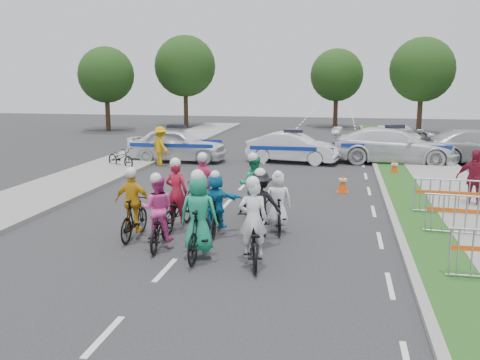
% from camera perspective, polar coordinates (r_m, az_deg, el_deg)
% --- Properties ---
extents(ground, '(90.00, 90.00, 0.00)m').
position_cam_1_polar(ground, '(11.56, -7.97, -9.50)').
color(ground, '#28282B').
rests_on(ground, ground).
extents(curb_right, '(0.20, 60.00, 0.12)m').
position_cam_1_polar(curb_right, '(15.82, 16.06, -4.00)').
color(curb_right, gray).
rests_on(curb_right, ground).
extents(grass_strip, '(1.20, 60.00, 0.11)m').
position_cam_1_polar(grass_strip, '(15.91, 18.58, -4.08)').
color(grass_strip, '#1C4B18').
rests_on(grass_strip, ground).
extents(sidewalk_left, '(3.00, 60.00, 0.13)m').
position_cam_1_polar(sidewalk_left, '(18.69, -22.10, -2.11)').
color(sidewalk_left, gray).
rests_on(sidewalk_left, ground).
extents(rider_0, '(1.05, 2.02, 1.97)m').
position_cam_1_polar(rider_0, '(11.64, 1.42, -5.89)').
color(rider_0, black).
rests_on(rider_0, ground).
extents(rider_1, '(0.86, 1.94, 2.04)m').
position_cam_1_polar(rider_1, '(12.00, -4.37, -4.71)').
color(rider_1, black).
rests_on(rider_1, ground).
extents(rider_2, '(0.85, 1.86, 1.83)m').
position_cam_1_polar(rider_2, '(12.88, -8.71, -4.21)').
color(rider_2, black).
rests_on(rider_2, ground).
extents(rider_3, '(0.93, 1.76, 1.85)m').
position_cam_1_polar(rider_3, '(13.68, -11.27, -3.28)').
color(rider_3, black).
rests_on(rider_3, ground).
extents(rider_4, '(1.10, 1.89, 1.87)m').
position_cam_1_polar(rider_4, '(13.18, 2.17, -3.54)').
color(rider_4, black).
rests_on(rider_4, ground).
extents(rider_5, '(1.38, 1.64, 1.69)m').
position_cam_1_polar(rider_5, '(13.83, -2.58, -2.88)').
color(rider_5, black).
rests_on(rider_5, ground).
extents(rider_6, '(0.87, 1.97, 1.95)m').
position_cam_1_polar(rider_6, '(14.40, -6.72, -2.71)').
color(rider_6, black).
rests_on(rider_6, ground).
extents(rider_7, '(0.77, 1.63, 1.66)m').
position_cam_1_polar(rider_7, '(14.05, 4.08, -2.96)').
color(rider_7, black).
rests_on(rider_7, ground).
extents(rider_8, '(0.86, 1.96, 1.95)m').
position_cam_1_polar(rider_8, '(15.25, 1.41, -1.57)').
color(rider_8, black).
rests_on(rider_8, ground).
extents(rider_9, '(0.99, 1.86, 1.93)m').
position_cam_1_polar(rider_9, '(15.46, -3.88, -1.35)').
color(rider_9, black).
rests_on(rider_9, ground).
extents(police_car_0, '(4.78, 1.99, 1.62)m').
position_cam_1_polar(police_car_0, '(26.05, -6.74, 3.76)').
color(police_car_0, white).
rests_on(police_car_0, ground).
extents(police_car_1, '(4.54, 2.24, 1.43)m').
position_cam_1_polar(police_car_1, '(25.65, 5.68, 3.46)').
color(police_car_1, white).
rests_on(police_car_1, ground).
extents(police_car_2, '(5.86, 2.62, 1.67)m').
position_cam_1_polar(police_car_2, '(26.32, 16.08, 3.54)').
color(police_car_2, white).
rests_on(police_car_2, ground).
extents(civilian_sedan, '(5.69, 2.93, 1.58)m').
position_cam_1_polar(civilian_sedan, '(27.78, 24.08, 3.29)').
color(civilian_sedan, '#AAAAAF').
rests_on(civilian_sedan, ground).
extents(spectator_2, '(1.17, 0.90, 1.85)m').
position_cam_1_polar(spectator_2, '(18.00, 23.69, 0.10)').
color(spectator_2, maroon).
rests_on(spectator_2, ground).
extents(marshal_hiviz, '(1.31, 1.27, 1.80)m').
position_cam_1_polar(marshal_hiviz, '(24.98, -8.45, 3.62)').
color(marshal_hiviz, '#D79C0B').
rests_on(marshal_hiviz, ground).
extents(barrier_1, '(2.04, 0.72, 1.12)m').
position_cam_1_polar(barrier_1, '(14.59, 22.93, -3.67)').
color(barrier_1, '#A5A8AD').
rests_on(barrier_1, ground).
extents(barrier_2, '(2.02, 0.58, 1.12)m').
position_cam_1_polar(barrier_2, '(16.68, 21.40, -1.81)').
color(barrier_2, '#A5A8AD').
rests_on(barrier_2, ground).
extents(cone_0, '(0.40, 0.40, 0.70)m').
position_cam_1_polar(cone_0, '(19.24, 10.90, -0.30)').
color(cone_0, '#F24C0C').
rests_on(cone_0, ground).
extents(cone_1, '(0.40, 0.40, 0.70)m').
position_cam_1_polar(cone_1, '(23.19, 16.15, 1.36)').
color(cone_1, '#F24C0C').
rests_on(cone_1, ground).
extents(parked_bike, '(1.81, 1.38, 0.91)m').
position_cam_1_polar(parked_bike, '(24.67, -12.62, 2.35)').
color(parked_bike, black).
rests_on(parked_bike, ground).
extents(tree_0, '(4.20, 4.20, 6.30)m').
position_cam_1_polar(tree_0, '(42.09, -14.11, 10.81)').
color(tree_0, '#382619').
rests_on(tree_0, ground).
extents(tree_1, '(4.55, 4.55, 6.82)m').
position_cam_1_polar(tree_1, '(40.61, 18.87, 11.06)').
color(tree_1, '#382619').
rests_on(tree_1, ground).
extents(tree_3, '(4.90, 4.90, 7.35)m').
position_cam_1_polar(tree_3, '(44.08, -5.87, 11.98)').
color(tree_3, '#382619').
rests_on(tree_3, ground).
extents(tree_4, '(4.20, 4.20, 6.30)m').
position_cam_1_polar(tree_4, '(44.25, 10.28, 10.95)').
color(tree_4, '#382619').
rests_on(tree_4, ground).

